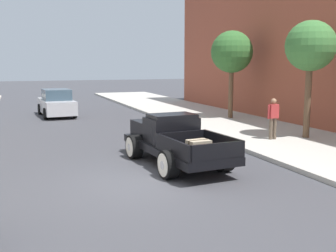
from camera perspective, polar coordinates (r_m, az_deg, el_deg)
ground_plane at (r=11.00m, az=-3.51°, el=-7.89°), size 140.00×140.00×0.00m
hotrod_truck_black at (r=12.89m, az=0.66°, el=-1.95°), size 2.44×5.03×1.58m
car_background_silver at (r=25.46m, az=-15.50°, el=3.08°), size 2.08×4.40×1.65m
pedestrian_sidewalk_right at (r=16.64m, az=14.66°, el=1.35°), size 0.53×0.22×1.65m
street_tree_nearest at (r=17.34m, az=19.52°, el=10.47°), size 2.02×2.02×4.73m
street_tree_second at (r=22.85m, az=9.02°, el=10.25°), size 2.31×2.31×4.82m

